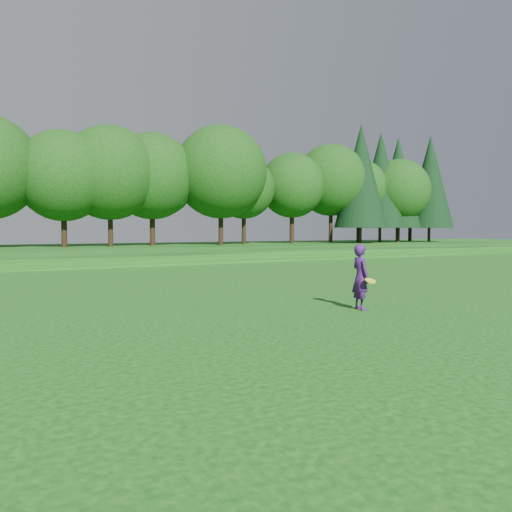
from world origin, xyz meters
TOP-DOWN VIEW (x-y plane):
  - ground at (0.00, 0.00)m, footprint 140.00×140.00m
  - berm at (0.00, 34.00)m, footprint 130.00×30.00m
  - walking_path at (0.00, 20.00)m, footprint 130.00×1.60m
  - treeline at (0.00, 38.00)m, footprint 104.00×7.00m
  - woman at (0.39, 1.00)m, footprint 0.54×0.93m

SIDE VIEW (x-z plane):
  - ground at x=0.00m, z-range 0.00..0.00m
  - walking_path at x=0.00m, z-range 0.00..0.04m
  - berm at x=0.00m, z-range 0.00..0.60m
  - woman at x=0.39m, z-range 0.00..1.78m
  - treeline at x=0.00m, z-range 0.60..15.60m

